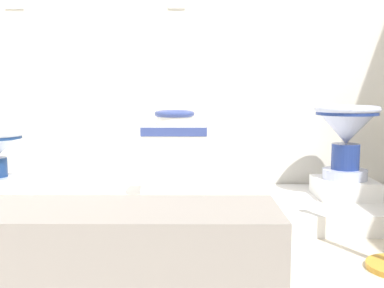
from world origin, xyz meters
name	(u,v)px	position (x,y,z in m)	size (l,w,h in m)	color
display_platform	(172,207)	(1.98, 2.55, 0.06)	(3.23, 0.83, 0.12)	white
plinth_block_squat_floral	(175,190)	(2.00, 2.54, 0.16)	(0.37, 0.37, 0.09)	white
antique_toilet_squat_floral	(175,147)	(2.00, 2.54, 0.43)	(0.38, 0.25, 0.44)	white
plinth_block_rightmost	(344,188)	(3.04, 2.59, 0.17)	(0.35, 0.34, 0.11)	white
antique_toilet_rightmost	(346,130)	(3.04, 2.59, 0.53)	(0.39, 0.39, 0.45)	silver
museum_bench	(119,268)	(1.87, 1.23, 0.20)	(1.03, 0.36, 0.40)	gray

